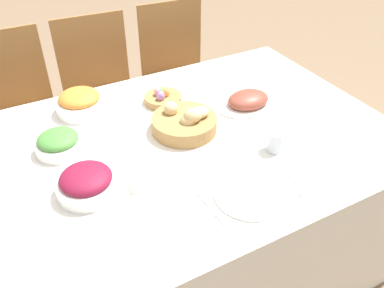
% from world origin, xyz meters
% --- Properties ---
extents(ground_plane, '(12.00, 12.00, 0.00)m').
position_xyz_m(ground_plane, '(0.00, 0.00, 0.00)').
color(ground_plane, '#7F664C').
extents(dining_table, '(1.81, 1.19, 0.75)m').
position_xyz_m(dining_table, '(0.00, 0.00, 0.38)').
color(dining_table, white).
rests_on(dining_table, ground).
extents(chair_far_center, '(0.44, 0.44, 0.95)m').
position_xyz_m(chair_far_center, '(-0.02, 0.96, 0.51)').
color(chair_far_center, olive).
rests_on(chair_far_center, ground).
extents(chair_far_right, '(0.45, 0.45, 0.95)m').
position_xyz_m(chair_far_right, '(0.50, 0.96, 0.51)').
color(chair_far_right, olive).
rests_on(chair_far_right, ground).
extents(chair_far_left, '(0.42, 0.42, 0.95)m').
position_xyz_m(chair_far_left, '(-0.50, 0.96, 0.51)').
color(chair_far_left, olive).
rests_on(chair_far_left, ground).
extents(bread_basket, '(0.27, 0.27, 0.12)m').
position_xyz_m(bread_basket, '(0.08, 0.06, 0.79)').
color(bread_basket, '#9E7542').
rests_on(bread_basket, dining_table).
extents(egg_basket, '(0.17, 0.17, 0.08)m').
position_xyz_m(egg_basket, '(0.09, 0.31, 0.78)').
color(egg_basket, '#9E7542').
rests_on(egg_basket, dining_table).
extents(ham_platter, '(0.30, 0.21, 0.07)m').
position_xyz_m(ham_platter, '(0.42, 0.10, 0.78)').
color(ham_platter, white).
rests_on(ham_platter, dining_table).
extents(beet_salad_bowl, '(0.21, 0.21, 0.10)m').
position_xyz_m(beet_salad_bowl, '(-0.39, -0.12, 0.80)').
color(beet_salad_bowl, white).
rests_on(beet_salad_bowl, dining_table).
extents(carrot_bowl, '(0.21, 0.21, 0.10)m').
position_xyz_m(carrot_bowl, '(-0.27, 0.41, 0.80)').
color(carrot_bowl, white).
rests_on(carrot_bowl, dining_table).
extents(green_salad_bowl, '(0.19, 0.19, 0.08)m').
position_xyz_m(green_salad_bowl, '(-0.42, 0.17, 0.79)').
color(green_salad_bowl, white).
rests_on(green_salad_bowl, dining_table).
extents(dinner_plate, '(0.25, 0.25, 0.01)m').
position_xyz_m(dinner_plate, '(0.09, -0.40, 0.76)').
color(dinner_plate, white).
rests_on(dinner_plate, dining_table).
extents(fork, '(0.02, 0.19, 0.00)m').
position_xyz_m(fork, '(-0.06, -0.40, 0.75)').
color(fork, silver).
rests_on(fork, dining_table).
extents(knife, '(0.02, 0.19, 0.00)m').
position_xyz_m(knife, '(0.24, -0.40, 0.75)').
color(knife, silver).
rests_on(knife, dining_table).
extents(spoon, '(0.02, 0.19, 0.00)m').
position_xyz_m(spoon, '(0.27, -0.40, 0.75)').
color(spoon, silver).
rests_on(spoon, dining_table).
extents(drinking_cup, '(0.07, 0.07, 0.09)m').
position_xyz_m(drinking_cup, '(0.32, -0.23, 0.80)').
color(drinking_cup, silver).
rests_on(drinking_cup, dining_table).
extents(butter_dish, '(0.11, 0.07, 0.03)m').
position_xyz_m(butter_dish, '(-0.20, -0.17, 0.77)').
color(butter_dish, white).
rests_on(butter_dish, dining_table).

